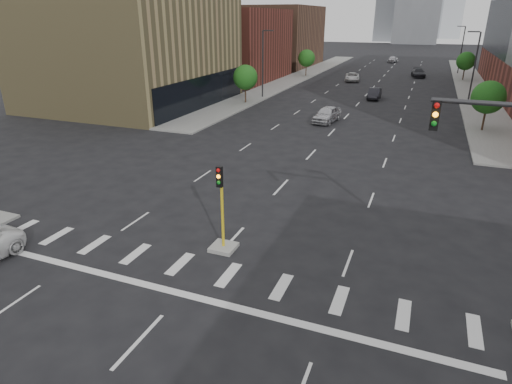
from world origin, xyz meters
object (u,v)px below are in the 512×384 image
Objects in this scene: car_mid_right at (374,94)px; car_far_left at (352,77)px; car_near_left at (327,114)px; car_distant at (393,59)px; car_deep_right at (418,73)px; median_traffic_signal at (223,232)px.

car_mid_right is 18.09m from car_far_left.
car_mid_right is at bearing -80.39° from car_far_left.
car_near_left is 1.06× the size of car_distant.
car_far_left is 1.13× the size of car_distant.
car_mid_right is at bearing -81.74° from car_distant.
car_near_left is 1.10× the size of car_mid_right.
car_mid_right is 55.02m from car_distant.
car_near_left reaches higher than car_distant.
car_mid_right is 0.86× the size of car_far_left.
car_deep_right is at bearing 87.79° from car_near_left.
car_far_left is (-4.51, 62.77, -0.24)m from median_traffic_signal.
car_deep_right is (4.76, 27.19, 0.04)m from car_mid_right.
median_traffic_signal is at bearing -103.88° from car_deep_right.
car_far_left is 38.07m from car_distant.
car_deep_right is (6.26, 72.89, -0.19)m from median_traffic_signal.
median_traffic_signal is 0.88× the size of car_near_left.
car_deep_right is 28.70m from car_distant.
median_traffic_signal is 0.94× the size of car_distant.
car_far_left is 14.79m from car_deep_right.
car_far_left is at bearing -89.67° from car_distant.
car_near_left is at bearing -101.23° from car_mid_right.
car_far_left is at bearing 94.11° from median_traffic_signal.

